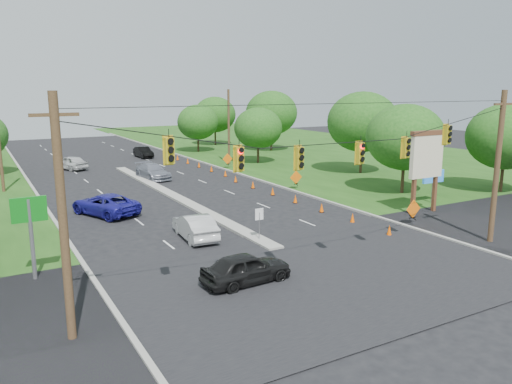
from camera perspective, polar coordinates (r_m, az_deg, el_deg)
ground at (r=25.56m, az=7.19°, el=-9.12°), size 160.00×160.00×0.00m
grass_right at (r=59.86m, az=18.88°, el=2.39°), size 40.00×160.00×0.06m
cross_street at (r=25.56m, az=7.19°, el=-9.12°), size 160.00×14.00×0.02m
curb_left at (r=50.05m, az=-24.12°, el=0.27°), size 0.25×110.00×0.16m
curb_right at (r=55.59m, az=-2.99°, el=2.33°), size 0.25×110.00×0.16m
median at (r=43.52m, az=-9.55°, el=-0.45°), size 1.00×34.00×0.18m
median_sign at (r=29.89m, az=0.37°, el=-2.99°), size 0.55×0.06×2.05m
signal_span at (r=23.45m, az=8.86°, el=1.55°), size 25.60×0.32×9.00m
utility_pole_far_right at (r=60.56m, az=-3.13°, el=7.39°), size 0.28×0.28×9.00m
pylon_sign at (r=38.61m, az=18.99°, el=3.56°), size 5.90×2.30×6.12m
cone_0 at (r=32.44m, az=14.99°, el=-4.25°), size 0.32×0.32×0.70m
cone_1 at (r=34.91m, az=10.97°, el=-2.94°), size 0.32×0.32×0.70m
cone_2 at (r=37.55m, az=7.51°, el=-1.79°), size 0.32×0.32×0.70m
cone_3 at (r=40.32m, az=4.52°, el=-0.78°), size 0.32×0.32×0.70m
cone_4 at (r=43.19m, az=1.92°, el=0.09°), size 0.32×0.32×0.70m
cone_5 at (r=46.15m, az=-0.36°, el=0.85°), size 0.32×0.32×0.70m
cone_6 at (r=49.18m, az=-2.35°, el=1.52°), size 0.32×0.32×0.70m
cone_7 at (r=52.53m, az=-3.52°, el=2.16°), size 0.32×0.32×0.70m
cone_8 at (r=55.65m, az=-5.12°, el=2.68°), size 0.32×0.32×0.70m
cone_9 at (r=58.82m, az=-6.54°, el=3.14°), size 0.32×0.32×0.70m
cone_10 at (r=62.02m, az=-7.82°, el=3.55°), size 0.32×0.32×0.70m
cone_11 at (r=65.26m, az=-8.97°, el=3.91°), size 0.32×0.32×0.70m
cone_12 at (r=68.51m, az=-10.01°, el=4.25°), size 0.32×0.32×0.70m
work_sign_0 at (r=35.10m, az=17.53°, el=-1.94°), size 1.27×0.58×1.37m
work_sign_1 at (r=45.53m, az=4.60°, el=1.61°), size 1.27×0.58×1.37m
work_sign_2 at (r=57.50m, az=-3.27°, el=3.74°), size 1.27×0.58×1.37m
tree_7 at (r=45.10m, az=16.68°, el=6.02°), size 6.72×6.72×7.84m
tree_8 at (r=55.01m, az=12.08°, el=7.84°), size 7.56×7.56×8.82m
tree_9 at (r=61.34m, az=0.24°, el=7.31°), size 5.88×5.88×6.86m
tree_10 at (r=73.93m, az=1.78°, el=9.02°), size 7.56×7.56×8.82m
tree_11 at (r=81.77m, az=-4.72°, el=8.81°), size 6.72×6.72×7.84m
tree_12 at (r=72.98m, az=-6.68°, el=7.94°), size 5.88×5.88×6.86m
tree_13 at (r=48.84m, az=26.66°, el=5.67°), size 6.72×6.72×7.84m
black_sedan at (r=23.80m, az=-1.12°, el=-8.70°), size 4.51×2.05×1.50m
white_sedan at (r=30.88m, az=-6.98°, el=-3.93°), size 2.01×4.80×1.54m
blue_pickup at (r=38.04m, az=-16.87°, el=-1.35°), size 4.64×6.23×1.57m
silver_car_far at (r=52.03m, az=-11.71°, el=2.32°), size 2.69×5.52×1.55m
silver_car_oncoming at (r=60.62m, az=-20.45°, el=3.16°), size 3.66×5.07×1.60m
dark_car_receding at (r=68.68m, az=-12.76°, el=4.46°), size 1.63×4.40×1.44m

